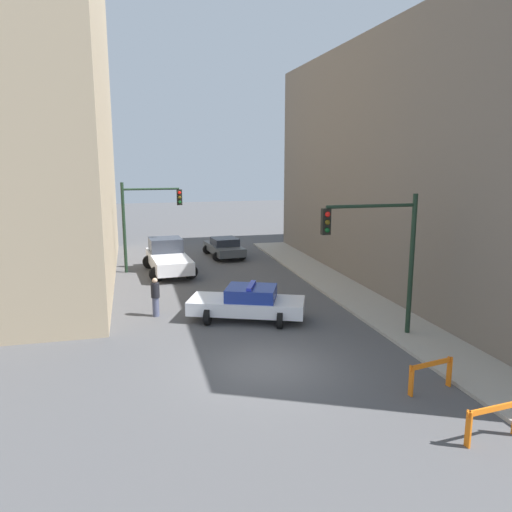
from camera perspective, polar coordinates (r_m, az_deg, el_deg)
The scene contains 11 objects.
ground_plane at distance 16.37m, azimuth 1.23°, elevation -12.54°, with size 120.00×120.00×0.00m, color #4C4C4F.
sidewalk_right at distance 18.85m, azimuth 20.00°, elevation -9.77°, with size 2.40×44.00×0.12m.
building_right at distance 28.39m, azimuth 23.98°, elevation 9.62°, with size 12.00×28.00×12.53m.
traffic_light_near at distance 18.41m, azimuth 14.37°, elevation 1.28°, with size 3.64×0.35×5.20m.
traffic_light_far at distance 29.47m, azimuth -12.78°, elevation 4.73°, with size 3.44×0.35×5.20m.
police_car at distance 20.56m, azimuth -0.94°, elevation -5.37°, with size 5.05×3.48×1.52m.
white_truck at distance 29.30m, azimuth -10.03°, elevation -0.13°, with size 2.90×5.53×1.90m.
parked_car_near at distance 33.47m, azimuth -3.66°, elevation 1.03°, with size 2.53×4.45×1.31m.
pedestrian_crossing at distance 21.38m, azimuth -11.42°, elevation -4.55°, with size 0.47×0.47×1.66m.
barrier_front at distance 13.49m, azimuth 25.48°, elevation -16.27°, with size 1.60×0.32×0.90m.
barrier_mid at distance 15.41m, azimuth 19.37°, elevation -12.28°, with size 1.58×0.45×0.90m.
Camera 1 is at (-4.00, -14.44, 6.61)m, focal length 35.00 mm.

